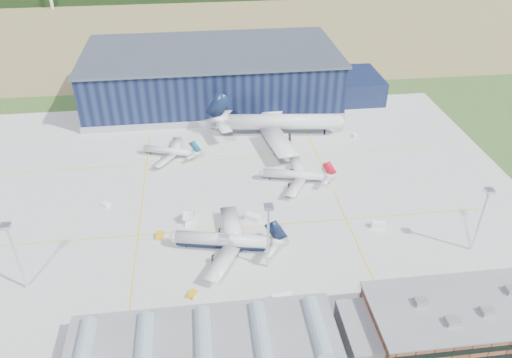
% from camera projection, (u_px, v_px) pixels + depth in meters
% --- Properties ---
extents(ground, '(600.00, 600.00, 0.00)m').
position_uv_depth(ground, '(227.00, 210.00, 174.59)').
color(ground, '#27481B').
rests_on(ground, ground).
extents(apron, '(220.00, 160.00, 0.08)m').
position_uv_depth(apron, '(225.00, 194.00, 182.89)').
color(apron, '#ABABA6').
rests_on(apron, ground).
extents(farmland, '(600.00, 220.00, 0.01)m').
position_uv_depth(farmland, '(204.00, 29.00, 357.60)').
color(farmland, olive).
rests_on(farmland, ground).
extents(hangar, '(145.00, 62.00, 26.10)m').
position_uv_depth(hangar, '(218.00, 78.00, 247.41)').
color(hangar, black).
rests_on(hangar, ground).
extents(ops_building, '(46.00, 23.00, 10.90)m').
position_uv_depth(ops_building, '(458.00, 319.00, 127.71)').
color(ops_building, brown).
rests_on(ops_building, ground).
extents(glass_concourse, '(78.00, 23.00, 8.60)m').
position_uv_depth(glass_concourse, '(219.00, 346.00, 122.00)').
color(glass_concourse, black).
rests_on(glass_concourse, ground).
extents(light_mast_west, '(2.60, 2.60, 23.00)m').
position_uv_depth(light_mast_west, '(13.00, 247.00, 135.05)').
color(light_mast_west, silver).
rests_on(light_mast_west, ground).
extents(light_mast_center, '(2.60, 2.60, 23.00)m').
position_uv_depth(light_mast_center, '(268.00, 227.00, 142.24)').
color(light_mast_center, silver).
rests_on(light_mast_center, ground).
extents(light_mast_east, '(2.60, 2.60, 23.00)m').
position_uv_depth(light_mast_east, '(483.00, 210.00, 148.92)').
color(light_mast_east, silver).
rests_on(light_mast_east, ground).
extents(airliner_navy, '(45.05, 44.43, 12.35)m').
position_uv_depth(airliner_navy, '(222.00, 234.00, 154.03)').
color(airliner_navy, silver).
rests_on(airliner_navy, ground).
extents(airliner_red, '(35.95, 35.48, 9.70)m').
position_uv_depth(airliner_red, '(294.00, 171.00, 187.40)').
color(airliner_red, silver).
rests_on(airliner_red, ground).
extents(airliner_widebody, '(68.32, 67.13, 20.20)m').
position_uv_depth(airliner_widebody, '(281.00, 114.00, 216.17)').
color(airliner_widebody, silver).
rests_on(airliner_widebody, ground).
extents(airliner_regional, '(33.52, 33.16, 8.62)m').
position_uv_depth(airliner_regional, '(168.00, 148.00, 203.35)').
color(airliner_regional, silver).
rests_on(airliner_regional, ground).
extents(gse_tug_a, '(2.34, 3.56, 1.42)m').
position_uv_depth(gse_tug_a, '(160.00, 236.00, 161.93)').
color(gse_tug_a, gold).
rests_on(gse_tug_a, ground).
extents(gse_tug_b, '(3.13, 3.49, 1.26)m').
position_uv_depth(gse_tug_b, '(192.00, 294.00, 140.36)').
color(gse_tug_b, gold).
rests_on(gse_tug_b, ground).
extents(gse_van_a, '(5.91, 3.04, 2.48)m').
position_uv_depth(gse_van_a, '(282.00, 299.00, 138.21)').
color(gse_van_a, white).
rests_on(gse_van_a, ground).
extents(gse_cart_a, '(2.58, 3.26, 1.24)m').
position_uv_depth(gse_cart_a, '(355.00, 135.00, 220.14)').
color(gse_cart_a, white).
rests_on(gse_cart_a, ground).
extents(gse_van_b, '(5.81, 5.01, 2.45)m').
position_uv_depth(gse_van_b, '(253.00, 218.00, 169.13)').
color(gse_van_b, white).
rests_on(gse_van_b, ground).
extents(gse_tug_c, '(2.84, 3.78, 1.48)m').
position_uv_depth(gse_tug_c, '(308.00, 123.00, 230.06)').
color(gse_tug_c, gold).
rests_on(gse_tug_c, ground).
extents(gse_cart_b, '(3.68, 3.67, 1.35)m').
position_uv_depth(gse_cart_b, '(106.00, 204.00, 176.43)').
color(gse_cart_b, white).
rests_on(gse_cart_b, ground).
extents(gse_van_c, '(4.97, 3.37, 2.18)m').
position_uv_depth(gse_van_c, '(378.00, 225.00, 166.04)').
color(gse_van_c, white).
rests_on(gse_van_c, ground).
extents(airstair, '(3.42, 5.34, 3.18)m').
position_uv_depth(airstair, '(188.00, 217.00, 168.86)').
color(airstair, white).
rests_on(airstair, ground).
extents(car_a, '(4.16, 2.26, 1.34)m').
position_uv_depth(car_a, '(255.00, 313.00, 134.71)').
color(car_a, '#99999E').
rests_on(car_a, ground).
extents(car_b, '(3.87, 2.49, 1.20)m').
position_uv_depth(car_b, '(194.00, 319.00, 133.06)').
color(car_b, '#99999E').
rests_on(car_b, ground).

